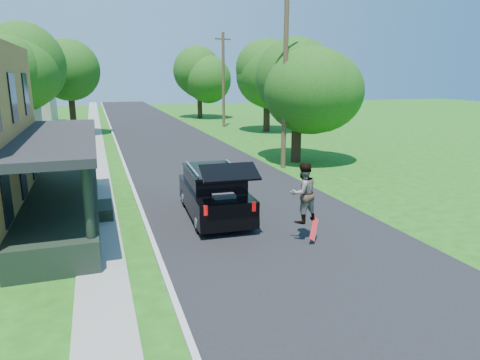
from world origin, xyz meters
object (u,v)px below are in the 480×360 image
object	(u,v)px
black_suv	(215,193)
skateboarder	(303,193)
utility_pole_near	(285,75)
tree_right_near	(297,76)

from	to	relation	value
black_suv	skateboarder	distance (m)	3.78
black_suv	skateboarder	world-z (taller)	skateboarder
utility_pole_near	black_suv	bearing A→B (deg)	-145.72
black_suv	utility_pole_near	world-z (taller)	utility_pole_near
tree_right_near	skateboarder	bearing A→B (deg)	-114.83
black_suv	utility_pole_near	xyz separation A→B (m)	(6.00, 7.16, 4.21)
black_suv	skateboarder	xyz separation A→B (m)	(2.00, -3.15, 0.64)
tree_right_near	utility_pole_near	bearing A→B (deg)	-136.11
black_suv	utility_pole_near	bearing A→B (deg)	53.17
tree_right_near	utility_pole_near	world-z (taller)	utility_pole_near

